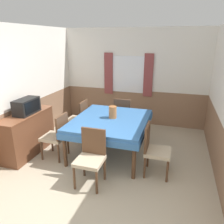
{
  "coord_description": "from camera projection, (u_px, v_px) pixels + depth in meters",
  "views": [
    {
      "loc": [
        1.2,
        -2.07,
        2.32
      ],
      "look_at": [
        -0.03,
        1.91,
        0.91
      ],
      "focal_mm": 35.0,
      "sensor_mm": 36.0,
      "label": 1
    }
  ],
  "objects": [
    {
      "name": "ground_plane",
      "position": [
        73.0,
        219.0,
        2.95
      ],
      "size": [
        16.0,
        16.0,
        0.0
      ],
      "primitive_type": "plane",
      "color": "tan"
    },
    {
      "name": "wall_back",
      "position": [
        133.0,
        77.0,
        5.98
      ],
      "size": [
        4.32,
        0.09,
        2.6
      ],
      "color": "white",
      "rests_on": "ground_plane"
    },
    {
      "name": "wall_left",
      "position": [
        27.0,
        87.0,
        4.8
      ],
      "size": [
        0.05,
        4.18,
        2.6
      ],
      "color": "white",
      "rests_on": "ground_plane"
    },
    {
      "name": "dining_table",
      "position": [
        111.0,
        123.0,
        4.48
      ],
      "size": [
        1.5,
        1.72,
        0.76
      ],
      "color": "#386BA8",
      "rests_on": "ground_plane"
    },
    {
      "name": "chair_right_near",
      "position": [
        154.0,
        148.0,
        3.8
      ],
      "size": [
        0.44,
        0.44,
        0.93
      ],
      "rotation": [
        0.0,
        0.0,
        4.71
      ],
      "color": "brown",
      "rests_on": "ground_plane"
    },
    {
      "name": "chair_left_near",
      "position": [
        57.0,
        135.0,
        4.34
      ],
      "size": [
        0.44,
        0.44,
        0.93
      ],
      "rotation": [
        0.0,
        0.0,
        1.57
      ],
      "color": "brown",
      "rests_on": "ground_plane"
    },
    {
      "name": "chair_left_far",
      "position": [
        79.0,
        118.0,
        5.26
      ],
      "size": [
        0.44,
        0.44,
        0.93
      ],
      "rotation": [
        0.0,
        0.0,
        1.57
      ],
      "color": "brown",
      "rests_on": "ground_plane"
    },
    {
      "name": "chair_head_window",
      "position": [
        123.0,
        114.0,
        5.5
      ],
      "size": [
        0.44,
        0.44,
        0.93
      ],
      "color": "brown",
      "rests_on": "ground_plane"
    },
    {
      "name": "chair_head_near",
      "position": [
        91.0,
        155.0,
        3.57
      ],
      "size": [
        0.44,
        0.44,
        0.93
      ],
      "rotation": [
        0.0,
        0.0,
        3.14
      ],
      "color": "brown",
      "rests_on": "ground_plane"
    },
    {
      "name": "sideboard",
      "position": [
        27.0,
        133.0,
        4.54
      ],
      "size": [
        0.46,
        1.32,
        0.87
      ],
      "color": "brown",
      "rests_on": "ground_plane"
    },
    {
      "name": "tv",
      "position": [
        27.0,
        106.0,
        4.38
      ],
      "size": [
        0.29,
        0.55,
        0.31
      ],
      "color": "black",
      "rests_on": "sideboard"
    },
    {
      "name": "vase",
      "position": [
        113.0,
        112.0,
        4.47
      ],
      "size": [
        0.16,
        0.16,
        0.25
      ],
      "color": "#B26B38",
      "rests_on": "dining_table"
    }
  ]
}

